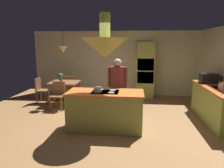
# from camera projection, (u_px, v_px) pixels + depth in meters

# --- Properties ---
(ground) EXTENTS (8.16, 8.16, 0.00)m
(ground) POSITION_uv_depth(u_px,v_px,m) (106.00, 125.00, 5.35)
(ground) COLOR #9E7042
(wall_back) EXTENTS (6.80, 0.10, 2.55)m
(wall_back) POSITION_uv_depth(u_px,v_px,m) (117.00, 63.00, 8.48)
(wall_back) COLOR beige
(wall_back) RESTS_ON ground
(kitchen_island) EXTENTS (1.81, 0.87, 0.94)m
(kitchen_island) POSITION_uv_depth(u_px,v_px,m) (105.00, 110.00, 5.06)
(kitchen_island) COLOR #A0A84C
(kitchen_island) RESTS_ON ground
(counter_run_right) EXTENTS (0.73, 2.32, 0.92)m
(counter_run_right) POSITION_uv_depth(u_px,v_px,m) (216.00, 104.00, 5.56)
(counter_run_right) COLOR #A0A84C
(counter_run_right) RESTS_ON ground
(oven_tower) EXTENTS (0.66, 0.62, 2.13)m
(oven_tower) POSITION_uv_depth(u_px,v_px,m) (145.00, 70.00, 8.01)
(oven_tower) COLOR #A0A84C
(oven_tower) RESTS_ON ground
(dining_table) EXTENTS (0.97, 0.87, 0.76)m
(dining_table) POSITION_uv_depth(u_px,v_px,m) (65.00, 85.00, 7.25)
(dining_table) COLOR brown
(dining_table) RESTS_ON ground
(person_at_island) EXTENTS (0.53, 0.22, 1.66)m
(person_at_island) POSITION_uv_depth(u_px,v_px,m) (117.00, 85.00, 5.64)
(person_at_island) COLOR tan
(person_at_island) RESTS_ON ground
(range_hood) EXTENTS (1.10, 1.10, 1.00)m
(range_hood) POSITION_uv_depth(u_px,v_px,m) (105.00, 47.00, 4.78)
(range_hood) COLOR #A0A84C
(pendant_light_over_table) EXTENTS (0.32, 0.32, 0.82)m
(pendant_light_over_table) POSITION_uv_depth(u_px,v_px,m) (63.00, 49.00, 7.03)
(pendant_light_over_table) COLOR #E0B266
(chair_facing_island) EXTENTS (0.40, 0.40, 0.87)m
(chair_facing_island) POSITION_uv_depth(u_px,v_px,m) (58.00, 93.00, 6.64)
(chair_facing_island) COLOR brown
(chair_facing_island) RESTS_ON ground
(chair_by_back_wall) EXTENTS (0.40, 0.40, 0.87)m
(chair_by_back_wall) POSITION_uv_depth(u_px,v_px,m) (70.00, 85.00, 7.92)
(chair_by_back_wall) COLOR brown
(chair_by_back_wall) RESTS_ON ground
(chair_at_corner) EXTENTS (0.40, 0.40, 0.87)m
(chair_at_corner) POSITION_uv_depth(u_px,v_px,m) (41.00, 89.00, 7.37)
(chair_at_corner) COLOR brown
(chair_at_corner) RESTS_ON ground
(potted_plant_on_table) EXTENTS (0.20, 0.20, 0.30)m
(potted_plant_on_table) POSITION_uv_depth(u_px,v_px,m) (60.00, 77.00, 7.21)
(potted_plant_on_table) COLOR #99382D
(potted_plant_on_table) RESTS_ON dining_table
(cup_on_table) EXTENTS (0.07, 0.07, 0.09)m
(cup_on_table) POSITION_uv_depth(u_px,v_px,m) (58.00, 82.00, 7.02)
(cup_on_table) COLOR white
(cup_on_table) RESTS_ON dining_table
(canister_sugar) EXTENTS (0.13, 0.13, 0.22)m
(canister_sugar) POSITION_uv_depth(u_px,v_px,m) (224.00, 86.00, 5.07)
(canister_sugar) COLOR #E0B78C
(canister_sugar) RESTS_ON counter_run_right
(canister_tea) EXTENTS (0.11, 0.11, 0.16)m
(canister_tea) POSITION_uv_depth(u_px,v_px,m) (221.00, 86.00, 5.26)
(canister_tea) COLOR silver
(canister_tea) RESTS_ON counter_run_right
(microwave_on_counter) EXTENTS (0.46, 0.36, 0.28)m
(microwave_on_counter) POSITION_uv_depth(u_px,v_px,m) (209.00, 78.00, 6.12)
(microwave_on_counter) COLOR #232326
(microwave_on_counter) RESTS_ON counter_run_right
(cooking_pot_on_cooktop) EXTENTS (0.18, 0.18, 0.12)m
(cooking_pot_on_cooktop) POSITION_uv_depth(u_px,v_px,m) (98.00, 89.00, 4.85)
(cooking_pot_on_cooktop) COLOR #B2B2B7
(cooking_pot_on_cooktop) RESTS_ON kitchen_island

